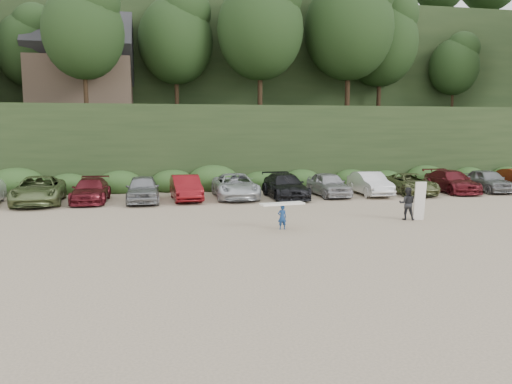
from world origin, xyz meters
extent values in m
plane|color=tan|center=(0.00, 0.00, 0.00)|extent=(120.00, 120.00, 0.00)
cube|color=black|center=(0.00, 22.00, 3.00)|extent=(80.00, 14.00, 6.00)
cube|color=black|center=(0.00, 40.00, 8.00)|extent=(90.00, 30.00, 16.00)
ellipsoid|color=black|center=(0.00, 22.00, 11.00)|extent=(66.00, 12.00, 10.00)
cube|color=#2B491E|center=(-0.55, 14.50, 0.60)|extent=(46.20, 2.00, 1.20)
cube|color=brown|center=(-12.00, 24.00, 8.00)|extent=(8.00, 6.00, 4.00)
imported|color=#5A6B3D|center=(-12.90, 10.17, 0.80)|extent=(3.10, 5.92, 1.59)
imported|color=#58141B|center=(-10.03, 10.24, 0.70)|extent=(2.05, 4.88, 1.41)
imported|color=gray|center=(-7.03, 9.62, 0.79)|extent=(1.89, 4.66, 1.58)
imported|color=maroon|center=(-4.48, 9.98, 0.76)|extent=(1.85, 4.67, 1.51)
imported|color=silver|center=(-1.40, 10.24, 0.76)|extent=(2.63, 5.54, 1.53)
imported|color=black|center=(1.64, 9.63, 0.76)|extent=(2.21, 5.25, 1.51)
imported|color=#9A9A9E|center=(4.63, 10.00, 0.76)|extent=(1.96, 4.54, 1.53)
imported|color=silver|center=(7.43, 9.89, 0.75)|extent=(1.75, 4.62, 1.51)
imported|color=#5F683C|center=(10.32, 9.85, 0.68)|extent=(2.58, 5.05, 1.37)
imported|color=#58141A|center=(13.48, 10.10, 0.74)|extent=(2.32, 5.21, 1.48)
imported|color=gray|center=(16.14, 9.98, 0.77)|extent=(2.19, 4.65, 1.54)
imported|color=navy|center=(-0.96, 0.27, 0.53)|extent=(0.39, 0.26, 1.06)
cube|color=white|center=(-0.96, 0.27, 1.12)|extent=(1.99, 0.82, 0.08)
imported|color=black|center=(5.44, 1.28, 0.78)|extent=(0.95, 0.87, 1.57)
cube|color=silver|center=(5.94, 1.02, 0.92)|extent=(0.55, 0.32, 1.85)
camera|label=1|loc=(-6.29, -20.27, 4.35)|focal=35.00mm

